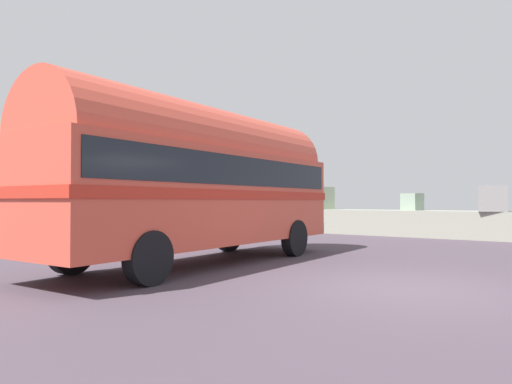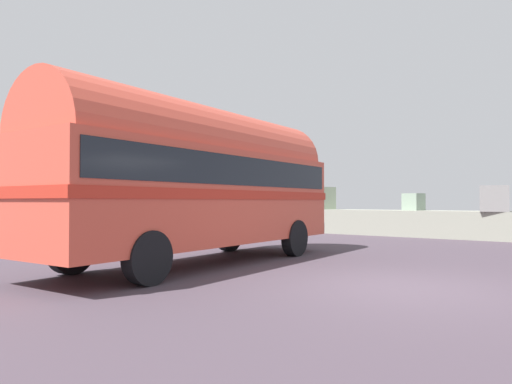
{
  "view_description": "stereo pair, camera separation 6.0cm",
  "coord_description": "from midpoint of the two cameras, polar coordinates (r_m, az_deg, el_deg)",
  "views": [
    {
      "loc": [
        2.76,
        -7.77,
        1.48
      ],
      "look_at": [
        -4.04,
        1.3,
        1.71
      ],
      "focal_mm": 32.48,
      "sensor_mm": 36.0,
      "label": 1
    },
    {
      "loc": [
        2.81,
        -7.73,
        1.48
      ],
      "look_at": [
        -4.04,
        1.3,
        1.71
      ],
      "focal_mm": 32.48,
      "sensor_mm": 36.0,
      "label": 2
    }
  ],
  "objects": [
    {
      "name": "breakwater",
      "position": [
        19.81,
        27.94,
        -3.42
      ],
      "size": [
        31.36,
        2.01,
        2.4
      ],
      "color": "gray",
      "rests_on": "ground"
    },
    {
      "name": "vintage_coach",
      "position": [
        10.91,
        -7.17,
        1.84
      ],
      "size": [
        2.91,
        8.71,
        3.7
      ],
      "rotation": [
        0.0,
        0.0,
        0.05
      ],
      "color": "black",
      "rests_on": "ground"
    },
    {
      "name": "ground",
      "position": [
        8.36,
        17.19,
        -11.23
      ],
      "size": [
        32.0,
        26.0,
        0.02
      ],
      "color": "#463944"
    }
  ]
}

